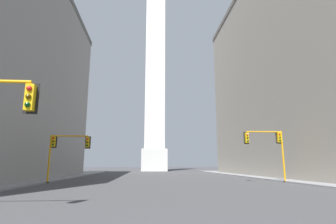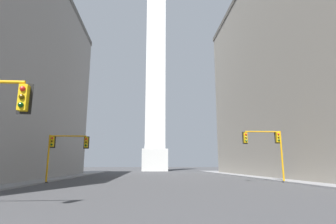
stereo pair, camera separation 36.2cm
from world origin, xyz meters
name	(u,v)px [view 1 (the left image)]	position (x,y,z in m)	size (l,w,h in m)	color
sidewalk_left	(23,182)	(-14.94, 27.23, 0.07)	(5.00, 90.77, 0.15)	gray
sidewalk_right	(299,181)	(14.94, 27.23, 0.07)	(5.00, 90.77, 0.15)	gray
obelisk	(155,70)	(0.00, 75.64, 30.85)	(7.34, 7.34, 64.72)	silver
traffic_light_mid_right	(269,143)	(11.09, 25.82, 4.17)	(4.42, 0.50, 5.50)	orange
traffic_light_mid_left	(64,146)	(-10.98, 26.87, 3.76)	(4.30, 0.51, 4.97)	orange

